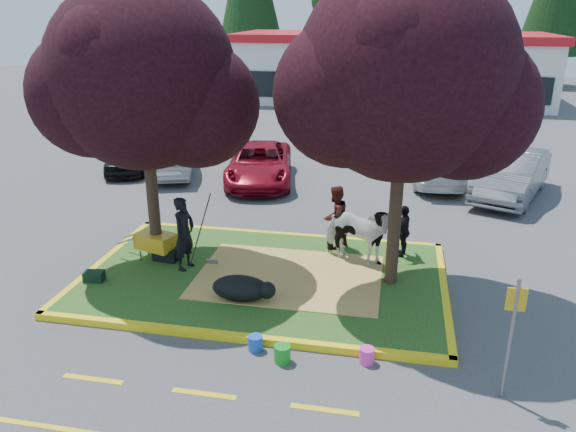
% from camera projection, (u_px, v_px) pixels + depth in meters
% --- Properties ---
extents(ground, '(90.00, 90.00, 0.00)m').
position_uv_depth(ground, '(264.00, 280.00, 13.10)').
color(ground, '#424244').
rests_on(ground, ground).
extents(median_island, '(8.00, 5.00, 0.15)m').
position_uv_depth(median_island, '(264.00, 277.00, 13.07)').
color(median_island, '#214C17').
rests_on(median_island, ground).
extents(curb_near, '(8.30, 0.16, 0.15)m').
position_uv_depth(curb_near, '(232.00, 337.00, 10.70)').
color(curb_near, yellow).
rests_on(curb_near, ground).
extents(curb_far, '(8.30, 0.16, 0.15)m').
position_uv_depth(curb_far, '(286.00, 236.00, 15.44)').
color(curb_far, yellow).
rests_on(curb_far, ground).
extents(curb_left, '(0.16, 5.30, 0.15)m').
position_uv_depth(curb_left, '(103.00, 263.00, 13.82)').
color(curb_left, yellow).
rests_on(curb_left, ground).
extents(curb_right, '(0.16, 5.30, 0.15)m').
position_uv_depth(curb_right, '(444.00, 293.00, 12.33)').
color(curb_right, yellow).
rests_on(curb_right, ground).
extents(straw_bedding, '(4.20, 3.00, 0.01)m').
position_uv_depth(straw_bedding, '(289.00, 276.00, 12.94)').
color(straw_bedding, '#D5B258').
rests_on(straw_bedding, median_island).
extents(tree_purple_left, '(5.06, 4.20, 6.51)m').
position_uv_depth(tree_purple_left, '(143.00, 85.00, 12.43)').
color(tree_purple_left, black).
rests_on(tree_purple_left, median_island).
extents(tree_purple_right, '(5.30, 4.40, 6.82)m').
position_uv_depth(tree_purple_right, '(405.00, 83.00, 11.14)').
color(tree_purple_right, black).
rests_on(tree_purple_right, median_island).
extents(fire_lane_stripe_a, '(1.10, 0.12, 0.01)m').
position_uv_depth(fire_lane_stripe_a, '(93.00, 379.00, 9.60)').
color(fire_lane_stripe_a, yellow).
rests_on(fire_lane_stripe_a, ground).
extents(fire_lane_stripe_b, '(1.10, 0.12, 0.01)m').
position_uv_depth(fire_lane_stripe_b, '(204.00, 394.00, 9.24)').
color(fire_lane_stripe_b, yellow).
rests_on(fire_lane_stripe_b, ground).
extents(fire_lane_stripe_c, '(1.10, 0.12, 0.01)m').
position_uv_depth(fire_lane_stripe_c, '(325.00, 410.00, 8.87)').
color(fire_lane_stripe_c, yellow).
rests_on(fire_lane_stripe_c, ground).
extents(retail_building, '(20.40, 8.40, 4.40)m').
position_uv_depth(retail_building, '(390.00, 66.00, 37.67)').
color(retail_building, silver).
rests_on(retail_building, ground).
extents(cow, '(1.97, 1.40, 1.52)m').
position_uv_depth(cow, '(356.00, 234.00, 13.38)').
color(cow, white).
rests_on(cow, median_island).
extents(calf, '(1.29, 0.81, 0.53)m').
position_uv_depth(calf, '(240.00, 288.00, 11.84)').
color(calf, black).
rests_on(calf, median_island).
extents(handler, '(0.56, 0.72, 1.76)m').
position_uv_depth(handler, '(184.00, 233.00, 13.07)').
color(handler, black).
rests_on(handler, median_island).
extents(visitor_a, '(0.95, 1.01, 1.65)m').
position_uv_depth(visitor_a, '(335.00, 217.00, 14.24)').
color(visitor_a, '#4A1915').
rests_on(visitor_a, median_island).
extents(visitor_b, '(0.49, 0.82, 1.32)m').
position_uv_depth(visitor_b, '(404.00, 231.00, 13.83)').
color(visitor_b, black).
rests_on(visitor_b, median_island).
extents(wheelbarrow, '(1.71, 0.83, 0.65)m').
position_uv_depth(wheelbarrow, '(156.00, 241.00, 13.74)').
color(wheelbarrow, black).
rests_on(wheelbarrow, median_island).
extents(gear_bag_dark, '(0.64, 0.40, 0.31)m').
position_uv_depth(gear_bag_dark, '(166.00, 254.00, 13.73)').
color(gear_bag_dark, black).
rests_on(gear_bag_dark, median_island).
extents(gear_bag_green, '(0.47, 0.33, 0.23)m').
position_uv_depth(gear_bag_green, '(94.00, 276.00, 12.70)').
color(gear_bag_green, black).
rests_on(gear_bag_green, median_island).
extents(sign_post, '(0.30, 0.06, 2.14)m').
position_uv_depth(sign_post, '(512.00, 328.00, 8.73)').
color(sign_post, slate).
rests_on(sign_post, ground).
extents(bucket_green, '(0.33, 0.33, 0.33)m').
position_uv_depth(bucket_green, '(282.00, 354.00, 10.03)').
color(bucket_green, '#169220').
rests_on(bucket_green, ground).
extents(bucket_pink, '(0.34, 0.34, 0.29)m').
position_uv_depth(bucket_pink, '(367.00, 356.00, 10.01)').
color(bucket_pink, '#FF38B0').
rests_on(bucket_pink, ground).
extents(bucket_blue, '(0.32, 0.32, 0.29)m').
position_uv_depth(bucket_blue, '(255.00, 343.00, 10.38)').
color(bucket_blue, blue).
rests_on(bucket_blue, ground).
extents(car_black, '(2.50, 3.92, 1.24)m').
position_uv_depth(car_black, '(128.00, 155.00, 21.72)').
color(car_black, black).
rests_on(car_black, ground).
extents(car_silver, '(2.67, 4.43, 1.38)m').
position_uv_depth(car_silver, '(172.00, 156.00, 21.22)').
color(car_silver, gray).
rests_on(car_silver, ground).
extents(car_red, '(3.14, 5.23, 1.36)m').
position_uv_depth(car_red, '(259.00, 164.00, 20.27)').
color(car_red, maroon).
rests_on(car_red, ground).
extents(car_white, '(2.13, 4.58, 1.29)m').
position_uv_depth(car_white, '(435.00, 165.00, 20.24)').
color(car_white, white).
rests_on(car_white, ground).
extents(car_grey, '(3.27, 5.04, 1.57)m').
position_uv_depth(car_grey, '(512.00, 174.00, 18.61)').
color(car_grey, slate).
rests_on(car_grey, ground).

